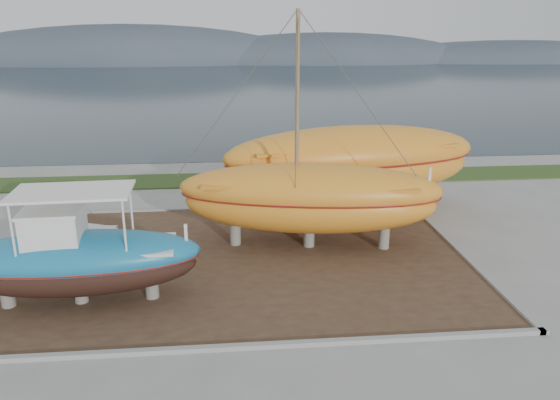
{
  "coord_description": "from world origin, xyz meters",
  "views": [
    {
      "loc": [
        0.11,
        -15.42,
        8.67
      ],
      "look_at": [
        1.93,
        4.0,
        2.4
      ],
      "focal_mm": 35.0,
      "sensor_mm": 36.0,
      "label": 1
    }
  ],
  "objects_px": {
    "blue_caique": "(76,248)",
    "orange_bare_hull": "(352,171)",
    "orange_sailboat": "(311,135)",
    "white_dinghy": "(71,241)"
  },
  "relations": [
    {
      "from": "blue_caique",
      "to": "orange_bare_hull",
      "type": "xyz_separation_m",
      "value": [
        10.69,
        8.16,
        0.13
      ]
    },
    {
      "from": "blue_caique",
      "to": "orange_sailboat",
      "type": "bearing_deg",
      "value": 23.89
    },
    {
      "from": "orange_bare_hull",
      "to": "blue_caique",
      "type": "bearing_deg",
      "value": -151.09
    },
    {
      "from": "blue_caique",
      "to": "white_dinghy",
      "type": "bearing_deg",
      "value": 106.17
    },
    {
      "from": "blue_caique",
      "to": "orange_sailboat",
      "type": "height_order",
      "value": "orange_sailboat"
    },
    {
      "from": "blue_caique",
      "to": "orange_sailboat",
      "type": "distance_m",
      "value": 9.39
    },
    {
      "from": "blue_caique",
      "to": "white_dinghy",
      "type": "distance_m",
      "value": 4.17
    },
    {
      "from": "orange_sailboat",
      "to": "orange_bare_hull",
      "type": "height_order",
      "value": "orange_sailboat"
    },
    {
      "from": "orange_sailboat",
      "to": "white_dinghy",
      "type": "bearing_deg",
      "value": -169.74
    },
    {
      "from": "orange_bare_hull",
      "to": "white_dinghy",
      "type": "bearing_deg",
      "value": -168.27
    }
  ]
}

